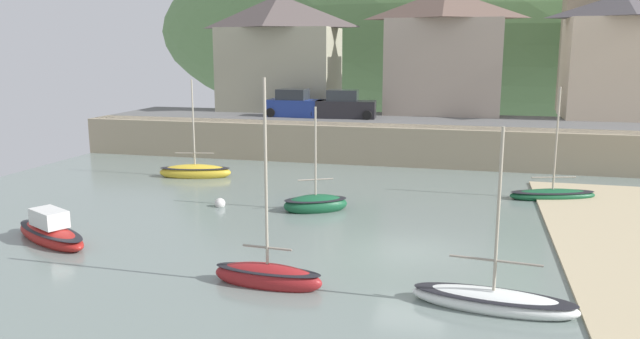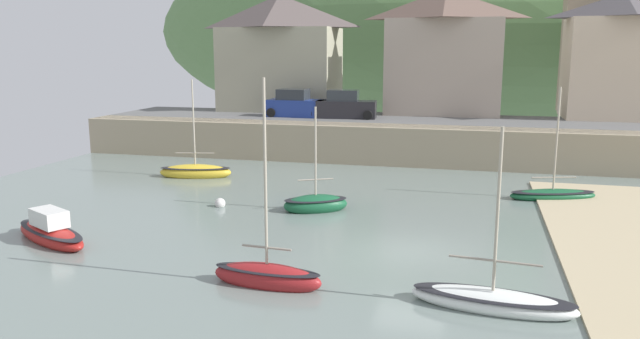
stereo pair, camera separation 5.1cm
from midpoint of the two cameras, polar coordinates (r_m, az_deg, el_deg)
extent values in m
cube|color=gray|center=(22.27, 8.63, -7.66)|extent=(48.00, 40.00, 0.06)
cube|color=tan|center=(38.51, 11.25, 2.12)|extent=(48.00, 2.40, 2.40)
cube|color=#606060|center=(42.02, 11.60, 4.43)|extent=(48.00, 9.00, 0.10)
ellipsoid|color=#5C844D|center=(76.24, 15.04, 12.41)|extent=(80.00, 44.00, 26.45)
cube|color=#A29F84|center=(48.59, -3.68, 9.33)|extent=(8.81, 5.47, 6.35)
pyramid|color=#564B49|center=(48.65, -3.75, 14.55)|extent=(9.11, 5.77, 2.50)
cube|color=#AB9A89|center=(46.28, 11.51, 9.37)|extent=(8.19, 4.81, 6.88)
pyramid|color=brown|center=(46.38, 11.73, 14.91)|extent=(8.49, 5.11, 2.08)
cube|color=beige|center=(47.18, 26.16, 8.47)|extent=(6.92, 5.24, 6.84)
pyramid|color=#4D484B|center=(47.26, 26.61, 13.59)|extent=(7.22, 5.54, 1.62)
cube|color=tan|center=(50.78, 23.32, 10.37)|extent=(2.80, 2.80, 9.60)
ellipsoid|color=#175432|center=(27.38, -0.36, -3.33)|extent=(3.20, 2.54, 0.94)
ellipsoid|color=black|center=(27.31, -0.36, -2.80)|extent=(3.14, 2.49, 0.12)
cylinder|color=#B2A893|center=(26.87, -0.37, 1.71)|extent=(0.09, 0.09, 3.94)
cylinder|color=gray|center=(27.11, -0.37, -0.95)|extent=(1.45, 0.80, 0.07)
ellipsoid|color=maroon|center=(18.99, -4.89, -10.04)|extent=(3.55, 1.16, 0.91)
ellipsoid|color=black|center=(18.90, -4.90, -9.34)|extent=(3.48, 1.14, 0.12)
cylinder|color=#B2A893|center=(18.07, -5.06, -0.36)|extent=(0.09, 0.09, 5.61)
cylinder|color=gray|center=(18.66, -4.94, -7.28)|extent=(1.59, 0.17, 0.07)
ellipsoid|color=white|center=(18.04, 15.90, -11.83)|extent=(4.66, 1.78, 0.69)
ellipsoid|color=black|center=(17.97, 15.93, -11.27)|extent=(4.57, 1.75, 0.12)
cylinder|color=#B2A893|center=(17.20, 16.37, -3.72)|extent=(0.09, 0.09, 4.58)
cylinder|color=gray|center=(17.61, 16.11, -8.20)|extent=(2.50, 0.35, 0.07)
ellipsoid|color=#185631|center=(31.56, 20.96, -2.28)|extent=(4.36, 2.37, 0.63)
ellipsoid|color=black|center=(31.52, 20.99, -1.97)|extent=(4.28, 2.32, 0.12)
cylinder|color=#B2A893|center=(31.07, 21.32, 2.69)|extent=(0.09, 0.09, 4.90)
cylinder|color=gray|center=(31.37, 21.08, -0.70)|extent=(2.10, 0.70, 0.07)
ellipsoid|color=#A71F1B|center=(25.19, -23.81, -5.69)|extent=(4.52, 3.12, 0.78)
ellipsoid|color=black|center=(25.13, -23.85, -5.22)|extent=(4.43, 3.06, 0.12)
cube|color=silver|center=(25.01, -23.94, -4.14)|extent=(1.78, 1.47, 0.63)
ellipsoid|color=gold|center=(35.26, -11.52, -0.27)|extent=(4.25, 2.13, 0.94)
ellipsoid|color=black|center=(35.21, -11.53, 0.14)|extent=(4.17, 2.09, 0.12)
cylinder|color=#B2A893|center=(34.82, -11.70, 4.33)|extent=(0.09, 0.09, 4.76)
cylinder|color=gray|center=(35.06, -11.59, 1.51)|extent=(2.14, 0.53, 0.07)
cube|color=navy|center=(43.68, -2.17, 5.76)|extent=(4.17, 1.87, 1.20)
cube|color=#282D33|center=(43.67, -2.50, 7.01)|extent=(2.16, 1.59, 0.80)
cylinder|color=black|center=(44.04, 0.20, 5.44)|extent=(0.64, 0.22, 0.64)
cylinder|color=black|center=(42.50, -0.33, 5.24)|extent=(0.64, 0.22, 0.64)
cylinder|color=black|center=(44.96, -3.91, 5.54)|extent=(0.64, 0.22, 0.64)
cylinder|color=black|center=(43.45, -4.57, 5.33)|extent=(0.64, 0.22, 0.64)
cube|color=black|center=(42.80, 2.52, 5.64)|extent=(4.24, 2.07, 1.20)
cube|color=#282D33|center=(42.77, 2.20, 6.92)|extent=(2.23, 1.68, 0.80)
cylinder|color=black|center=(43.31, 4.88, 5.31)|extent=(0.64, 0.22, 0.64)
cylinder|color=black|center=(41.74, 4.52, 5.09)|extent=(0.64, 0.22, 0.64)
cylinder|color=black|center=(43.96, 0.62, 5.43)|extent=(0.64, 0.22, 0.64)
cylinder|color=black|center=(42.42, 0.11, 5.23)|extent=(0.64, 0.22, 0.64)
sphere|color=silver|center=(28.45, -9.28, -3.14)|extent=(0.50, 0.50, 0.50)
camera|label=1|loc=(0.03, -89.69, 0.06)|focal=34.23mm
camera|label=2|loc=(0.03, 90.31, -0.06)|focal=34.23mm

